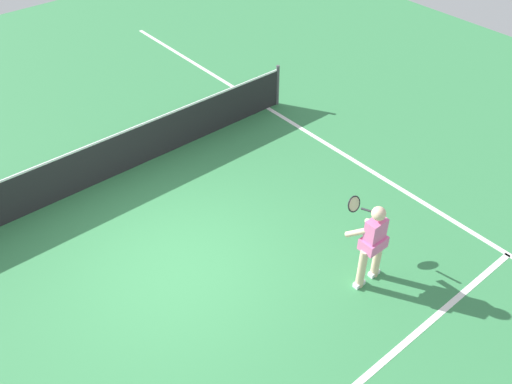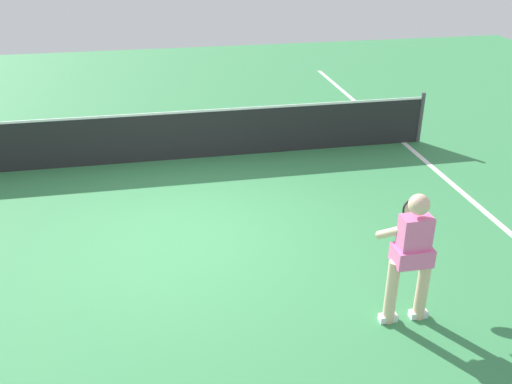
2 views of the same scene
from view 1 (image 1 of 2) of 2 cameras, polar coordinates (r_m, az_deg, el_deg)
The scene contains 4 objects.
ground_plane at distance 9.46m, azimuth -8.04°, elevation -7.44°, with size 25.03×25.03×0.00m, color #38844C.
sideline_right_marking at distance 11.70m, azimuth 10.36°, elevation 2.96°, with size 0.10×17.25×0.01m, color white.
court_net at distance 11.14m, azimuth -16.40°, elevation 2.69°, with size 9.59×0.08×1.00m.
tennis_player at distance 8.74m, azimuth 11.78°, elevation -4.95°, with size 0.77×0.92×1.55m.
Camera 1 is at (-3.09, -5.73, 6.86)m, focal length 39.16 mm.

